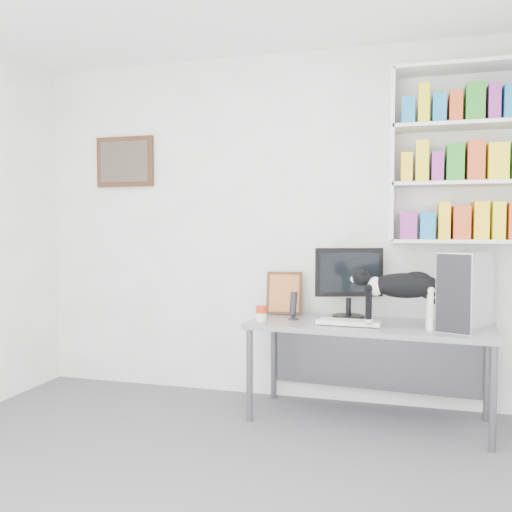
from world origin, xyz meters
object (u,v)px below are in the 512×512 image
(keyboard, at_px, (349,322))
(soup_can, at_px, (261,313))
(bookshelf, at_px, (467,154))
(monitor, at_px, (349,282))
(cat, at_px, (401,300))
(desk, at_px, (368,373))
(speaker, at_px, (293,305))
(leaning_print, at_px, (284,292))
(pc_tower, at_px, (466,290))

(keyboard, xyz_separation_m, soup_can, (-0.62, -0.01, 0.04))
(bookshelf, distance_m, monitor, 1.21)
(monitor, bearing_deg, bookshelf, -13.05)
(keyboard, relative_size, cat, 0.69)
(bookshelf, relative_size, desk, 0.76)
(soup_can, relative_size, cat, 0.17)
(speaker, bearing_deg, leaning_print, 143.19)
(soup_can, bearing_deg, keyboard, 0.79)
(keyboard, xyz_separation_m, speaker, (-0.41, 0.11, 0.09))
(desk, distance_m, soup_can, 0.85)
(desk, bearing_deg, soup_can, -168.89)
(keyboard, xyz_separation_m, cat, (0.34, -0.07, 0.18))
(speaker, bearing_deg, bookshelf, 36.33)
(monitor, bearing_deg, pc_tower, -31.29)
(soup_can, bearing_deg, pc_tower, 3.97)
(pc_tower, relative_size, leaning_print, 1.50)
(leaning_print, bearing_deg, desk, -26.84)
(monitor, xyz_separation_m, soup_can, (-0.58, -0.28, -0.21))
(keyboard, height_order, speaker, speaker)
(keyboard, bearing_deg, monitor, 98.92)
(bookshelf, height_order, monitor, bookshelf)
(monitor, relative_size, keyboard, 1.22)
(monitor, height_order, leaning_print, monitor)
(monitor, distance_m, keyboard, 0.37)
(soup_can, bearing_deg, leaning_print, 74.31)
(desk, distance_m, pc_tower, 0.86)
(pc_tower, bearing_deg, soup_can, -153.54)
(desk, xyz_separation_m, cat, (0.22, -0.15, 0.53))
(keyboard, height_order, soup_can, soup_can)
(pc_tower, relative_size, cat, 0.81)
(keyboard, distance_m, cat, 0.39)
(speaker, bearing_deg, soup_can, -124.97)
(leaning_print, relative_size, soup_can, 3.10)
(pc_tower, bearing_deg, monitor, -170.90)
(monitor, bearing_deg, leaning_print, 155.86)
(monitor, height_order, keyboard, monitor)
(bookshelf, distance_m, desk, 1.66)
(keyboard, relative_size, speaker, 2.07)
(desk, bearing_deg, cat, -30.73)
(pc_tower, relative_size, speaker, 2.41)
(cat, bearing_deg, leaning_print, 153.36)
(desk, xyz_separation_m, speaker, (-0.54, 0.03, 0.45))
(speaker, bearing_deg, desk, 22.33)
(bookshelf, relative_size, soup_can, 11.45)
(pc_tower, distance_m, soup_can, 1.38)
(soup_can, bearing_deg, speaker, 29.76)
(keyboard, bearing_deg, bookshelf, 26.40)
(desk, relative_size, leaning_print, 4.88)
(bookshelf, height_order, keyboard, bookshelf)
(desk, height_order, cat, cat)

